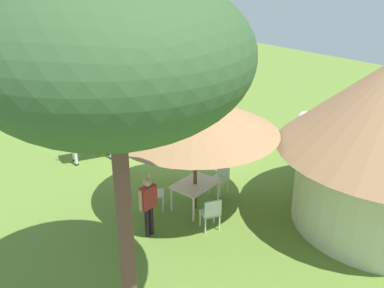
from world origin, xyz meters
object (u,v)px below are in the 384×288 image
Objects in this scene: shade_umbrella at (195,112)px; patio_chair_east_end at (221,176)px; striped_lounge_chair at (240,146)px; zebra_by_umbrella at (163,116)px; zebra_toward_hut at (313,128)px; standing_watcher at (198,104)px; patio_dining_table at (195,186)px; guest_beside_umbrella at (148,201)px; zebra_nearest_camera at (92,132)px; acacia_tree_right_background at (112,57)px; patio_chair_near_hut at (153,191)px; patio_chair_near_lawn at (211,212)px.

shade_umbrella reaches higher than patio_chair_east_end.
shade_umbrella is at bearing 75.32° from striped_lounge_chair.
zebra_by_umbrella is 5.32m from zebra_toward_hut.
standing_watcher is at bearing -41.17° from zebra_toward_hut.
patio_dining_table reaches higher than striped_lounge_chair.
guest_beside_umbrella is at bearing 96.34° from standing_watcher.
patio_dining_table is at bearing -75.96° from shade_umbrella.
zebra_nearest_camera is at bearing 55.02° from standing_watcher.
zebra_by_umbrella is 9.73m from acacia_tree_right_background.
zebra_by_umbrella reaches higher than striped_lounge_chair.
patio_chair_near_hut is at bearing 12.25° from zebra_nearest_camera.
shade_umbrella is 2.33× the size of zebra_toward_hut.
acacia_tree_right_background is (4.82, 2.50, 4.54)m from patio_chair_east_end.
patio_dining_table is 1.47× the size of patio_chair_east_end.
shade_umbrella is 4.75× the size of patio_chair_near_lawn.
shade_umbrella reaches higher than zebra_nearest_camera.
patio_dining_table is 0.76× the size of standing_watcher.
zebra_by_umbrella is (-2.21, -4.21, 0.34)m from patio_dining_table.
zebra_toward_hut reaches higher than patio_chair_near_lawn.
zebra_nearest_camera is at bearing -5.85° from zebra_toward_hut.
patio_chair_near_lawn is 0.14× the size of acacia_tree_right_background.
patio_chair_near_lawn is 0.95× the size of striped_lounge_chair.
acacia_tree_right_background reaches higher than zebra_by_umbrella.
zebra_nearest_camera reaches higher than patio_chair_east_end.
zebra_by_umbrella is 0.32× the size of acacia_tree_right_background.
shade_umbrella is 4.75× the size of patio_chair_east_end.
patio_dining_table is at bearing 90.00° from patio_chair_near_hut.
striped_lounge_chair is (0.46, 2.66, -0.79)m from standing_watcher.
patio_chair_near_hut is 0.14× the size of acacia_tree_right_background.
zebra_by_umbrella is (1.32, -2.64, 0.73)m from striped_lounge_chair.
patio_chair_near_hut reaches higher than striped_lounge_chair.
acacia_tree_right_background reaches higher than patio_chair_near_hut.
patio_chair_near_hut reaches higher than patio_dining_table.
patio_chair_near_lawn is at bearing 54.75° from patio_chair_near_hut.
patio_dining_table is (0.00, -0.00, -2.11)m from shade_umbrella.
patio_chair_near_lawn is 0.42× the size of zebra_nearest_camera.
guest_beside_umbrella is at bearing -0.41° from patio_chair_near_hut.
zebra_by_umbrella is at bearing -117.75° from shade_umbrella.
shade_umbrella is at bearing 90.00° from patio_chair_near_lawn.
patio_chair_near_hut is at bearing 24.76° from zebra_toward_hut.
guest_beside_umbrella is at bearing 6.34° from shade_umbrella.
patio_chair_near_hut is 3.80m from zebra_nearest_camera.
striped_lounge_chair is at bearing -66.53° from patio_chair_east_end.
zebra_nearest_camera reaches higher than striped_lounge_chair.
patio_chair_near_lawn is (1.55, 1.20, 0.00)m from patio_chair_east_end.
patio_dining_table is 1.14m from patio_chair_east_end.
zebra_nearest_camera is (-0.35, -3.75, 0.49)m from patio_chair_near_hut.
zebra_by_umbrella is (-2.72, 0.29, -0.03)m from zebra_nearest_camera.
standing_watcher is at bearing 104.12° from zebra_nearest_camera.
patio_chair_near_lawn is (0.42, 1.06, -2.24)m from shade_umbrella.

